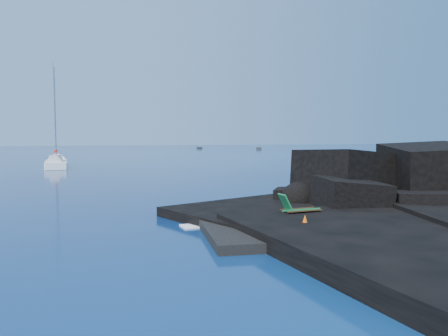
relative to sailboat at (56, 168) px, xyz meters
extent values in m
plane|color=#030A32|center=(8.13, -43.39, 0.00)|extent=(400.00, 400.00, 0.00)
cube|color=black|center=(12.63, -42.89, 0.00)|extent=(9.08, 6.86, 0.70)
cube|color=silver|center=(11.46, -42.18, 0.37)|extent=(1.97, 1.14, 0.05)
cone|color=#E8570C|center=(11.86, -44.04, 0.63)|extent=(0.44, 0.44, 0.56)
cube|color=#232328|center=(39.31, 85.68, 0.00)|extent=(1.73, 4.42, 0.58)
cube|color=#29282E|center=(55.28, 71.31, 0.00)|extent=(3.29, 5.40, 0.69)
camera|label=1|loc=(4.32, -58.52, 3.78)|focal=35.00mm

